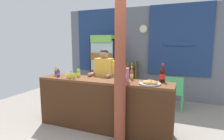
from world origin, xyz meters
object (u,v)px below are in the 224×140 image
object	(u,v)px
plastic_lawn_chair	(174,91)
soda_bottle_cola	(162,74)
stall_counter	(101,101)
snack_box_wafer	(122,75)
drink_fridge	(105,64)
shopkeeper	(104,76)
bottle_shelf_rack	(130,79)
timber_post	(120,69)
banana_bunch	(71,76)
pastry_tray	(150,83)
soda_bottle_iced_tea	(132,74)
soda_bottle_orange_soda	(56,71)
soda_bottle_lime_soda	(78,72)
soda_bottle_grape_soda	(58,73)

from	to	relation	value
plastic_lawn_chair	soda_bottle_cola	bearing A→B (deg)	-96.17
stall_counter	plastic_lawn_chair	xyz separation A→B (m)	(1.22, 1.69, -0.10)
snack_box_wafer	drink_fridge	bearing A→B (deg)	121.27
drink_fridge	snack_box_wafer	world-z (taller)	drink_fridge
drink_fridge	plastic_lawn_chair	world-z (taller)	drink_fridge
shopkeeper	soda_bottle_cola	size ratio (longest dim) A/B	4.62
stall_counter	bottle_shelf_rack	bearing A→B (deg)	92.93
timber_post	bottle_shelf_rack	size ratio (longest dim) A/B	2.33
timber_post	banana_bunch	xyz separation A→B (m)	(-1.09, 0.22, -0.22)
plastic_lawn_chair	pastry_tray	bearing A→B (deg)	-100.87
drink_fridge	plastic_lawn_chair	xyz separation A→B (m)	(2.04, -0.37, -0.54)
drink_fridge	shopkeeper	world-z (taller)	drink_fridge
plastic_lawn_chair	soda_bottle_iced_tea	world-z (taller)	soda_bottle_iced_tea
shopkeeper	soda_bottle_iced_tea	distance (m)	0.74
soda_bottle_orange_soda	soda_bottle_iced_tea	distance (m)	1.62
shopkeeper	soda_bottle_iced_tea	bearing A→B (deg)	-19.26
plastic_lawn_chair	soda_bottle_lime_soda	size ratio (longest dim) A/B	3.94
soda_bottle_orange_soda	soda_bottle_lime_soda	world-z (taller)	soda_bottle_lime_soda
stall_counter	banana_bunch	size ratio (longest dim) A/B	9.95
snack_box_wafer	soda_bottle_grape_soda	bearing A→B (deg)	179.87
stall_counter	snack_box_wafer	xyz separation A→B (m)	(0.41, 0.02, 0.52)
soda_bottle_cola	soda_bottle_grape_soda	size ratio (longest dim) A/B	1.65
soda_bottle_orange_soda	soda_bottle_grape_soda	world-z (taller)	soda_bottle_orange_soda
timber_post	banana_bunch	bearing A→B (deg)	168.43
soda_bottle_iced_tea	pastry_tray	bearing A→B (deg)	-34.46
soda_bottle_grape_soda	banana_bunch	xyz separation A→B (m)	(0.35, -0.07, -0.02)
plastic_lawn_chair	snack_box_wafer	size ratio (longest dim) A/B	3.36
soda_bottle_lime_soda	pastry_tray	size ratio (longest dim) A/B	0.59
bottle_shelf_rack	soda_bottle_cola	size ratio (longest dim) A/B	3.40
stall_counter	pastry_tray	distance (m)	0.99
bottle_shelf_rack	banana_bunch	size ratio (longest dim) A/B	4.29
soda_bottle_orange_soda	soda_bottle_grape_soda	xyz separation A→B (m)	(0.14, -0.11, -0.00)
timber_post	pastry_tray	world-z (taller)	timber_post
soda_bottle_orange_soda	snack_box_wafer	xyz separation A→B (m)	(1.52, -0.11, 0.04)
timber_post	soda_bottle_iced_tea	distance (m)	0.59
snack_box_wafer	shopkeeper	bearing A→B (deg)	138.90
soda_bottle_iced_tea	soda_bottle_grape_soda	bearing A→B (deg)	-169.61
soda_bottle_lime_soda	soda_bottle_iced_tea	size ratio (longest dim) A/B	0.84
stall_counter	bottle_shelf_rack	world-z (taller)	bottle_shelf_rack
soda_bottle_iced_tea	snack_box_wafer	xyz separation A→B (m)	(-0.10, -0.27, 0.02)
soda_bottle_iced_tea	timber_post	bearing A→B (deg)	-93.56
stall_counter	soda_bottle_cola	bearing A→B (deg)	15.24
stall_counter	soda_bottle_iced_tea	world-z (taller)	soda_bottle_iced_tea
drink_fridge	pastry_tray	xyz separation A→B (m)	(1.73, -2.03, -0.03)
soda_bottle_lime_soda	soda_bottle_grape_soda	xyz separation A→B (m)	(-0.39, -0.15, -0.01)
timber_post	banana_bunch	distance (m)	1.13
drink_fridge	soda_bottle_lime_soda	xyz separation A→B (m)	(0.24, -1.89, 0.04)
stall_counter	pastry_tray	size ratio (longest dim) A/B	7.05
shopkeeper	bottle_shelf_rack	bearing A→B (deg)	87.98
soda_bottle_orange_soda	snack_box_wafer	size ratio (longest dim) A/B	0.83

